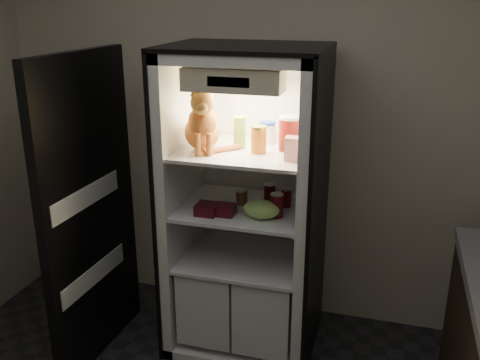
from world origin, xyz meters
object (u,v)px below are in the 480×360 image
object	(u,v)px
soda_can_a	(270,194)
berry_box_right	(225,210)
parmesan_shaker	(239,132)
pepper_jar	(289,133)
salsa_jar	(259,139)
refrigerator	(247,225)
tabby_cat	(203,125)
soda_can_c	(277,205)
grape_bag	(261,209)
mayo_tub	(267,132)
condiment_jar	(242,197)
cream_carton	(292,149)
berry_box_left	(207,209)
soda_can_b	(286,198)

from	to	relation	value
soda_can_a	berry_box_right	size ratio (longest dim) A/B	1.11
parmesan_shaker	pepper_jar	world-z (taller)	pepper_jar
salsa_jar	refrigerator	bearing A→B (deg)	132.85
tabby_cat	soda_can_c	xyz separation A→B (m)	(0.44, -0.02, -0.43)
parmesan_shaker	grape_bag	bearing A→B (deg)	-43.30
parmesan_shaker	soda_can_a	size ratio (longest dim) A/B	1.48
tabby_cat	salsa_jar	world-z (taller)	tabby_cat
mayo_tub	berry_box_right	xyz separation A→B (m)	(-0.17, -0.32, -0.39)
pepper_jar	condiment_jar	world-z (taller)	pepper_jar
refrigerator	berry_box_right	size ratio (longest dim) A/B	16.63
condiment_jar	soda_can_c	bearing A→B (deg)	-28.02
refrigerator	cream_carton	size ratio (longest dim) A/B	14.59
salsa_jar	pepper_jar	distance (m)	0.18
mayo_tub	grape_bag	distance (m)	0.48
cream_carton	soda_can_c	xyz separation A→B (m)	(-0.08, 0.03, -0.35)
salsa_jar	berry_box_right	xyz separation A→B (m)	(-0.17, -0.11, -0.40)
cream_carton	grape_bag	size ratio (longest dim) A/B	0.62
pepper_jar	soda_can_c	world-z (taller)	pepper_jar
grape_bag	berry_box_right	xyz separation A→B (m)	(-0.21, -0.01, -0.02)
condiment_jar	berry_box_left	world-z (taller)	condiment_jar
mayo_tub	pepper_jar	bearing A→B (deg)	-37.53
soda_can_b	refrigerator	bearing A→B (deg)	-178.75
parmesan_shaker	berry_box_right	distance (m)	0.45
berry_box_left	mayo_tub	bearing A→B (deg)	52.67
berry_box_left	berry_box_right	xyz separation A→B (m)	(0.10, 0.02, -0.00)
salsa_jar	pepper_jar	size ratio (longest dim) A/B	0.78
grape_bag	berry_box_left	xyz separation A→B (m)	(-0.31, -0.03, -0.02)
grape_bag	berry_box_left	distance (m)	0.31
condiment_jar	pepper_jar	bearing A→B (deg)	5.93
tabby_cat	condiment_jar	distance (m)	0.50
parmesan_shaker	salsa_jar	distance (m)	0.15
soda_can_b	grape_bag	bearing A→B (deg)	-115.74
pepper_jar	soda_can_a	distance (m)	0.40
tabby_cat	cream_carton	size ratio (longest dim) A/B	3.06
cream_carton	soda_can_b	xyz separation A→B (m)	(-0.06, 0.20, -0.36)
soda_can_b	berry_box_right	xyz separation A→B (m)	(-0.31, -0.22, -0.03)
pepper_jar	soda_can_a	xyz separation A→B (m)	(-0.11, 0.03, -0.39)
soda_can_a	grape_bag	world-z (taller)	soda_can_a
refrigerator	soda_can_a	xyz separation A→B (m)	(0.14, 0.02, 0.21)
cream_carton	soda_can_a	world-z (taller)	cream_carton
soda_can_b	berry_box_left	xyz separation A→B (m)	(-0.41, -0.24, -0.02)
pepper_jar	soda_can_b	xyz separation A→B (m)	(-0.01, 0.01, -0.39)
salsa_jar	berry_box_left	xyz separation A→B (m)	(-0.27, -0.13, -0.40)
parmesan_shaker	mayo_tub	bearing A→B (deg)	49.11
cream_carton	parmesan_shaker	bearing A→B (deg)	155.16
refrigerator	condiment_jar	world-z (taller)	refrigerator
parmesan_shaker	soda_can_b	xyz separation A→B (m)	(0.28, 0.04, -0.39)
condiment_jar	grape_bag	size ratio (longest dim) A/B	0.46
soda_can_b	grape_bag	size ratio (longest dim) A/B	0.53
salsa_jar	soda_can_c	size ratio (longest dim) A/B	1.12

